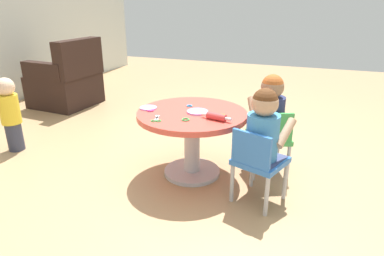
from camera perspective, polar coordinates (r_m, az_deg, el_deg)
ground_plane at (r=2.73m, az=0.00°, el=-7.57°), size 10.00×10.00×0.00m
craft_table at (r=2.57m, az=0.00°, el=-0.11°), size 0.82×0.82×0.51m
child_chair_left at (r=2.27m, az=10.99°, el=-5.54°), size 0.38×0.38×0.54m
seated_child_left at (r=2.21m, az=11.90°, el=0.08°), size 0.42×0.37×0.51m
child_chair_right at (r=2.67m, az=12.87°, el=-1.62°), size 0.39×0.39×0.54m
seated_child_right at (r=2.63m, az=13.03°, el=3.29°), size 0.42×0.38×0.51m
armchair_dark at (r=4.66m, az=-20.20°, el=7.29°), size 0.76×0.76×0.85m
toddler_standing at (r=3.41m, az=-28.23°, el=2.32°), size 0.17×0.17×0.67m
rolling_pin at (r=2.35m, az=4.12°, el=1.92°), size 0.08×0.23×0.05m
craft_scissors at (r=2.37m, az=-5.99°, el=1.43°), size 0.14×0.10×0.01m
playdough_blob_0 at (r=2.51m, az=0.93°, el=2.75°), size 0.16×0.16×0.01m
playdough_blob_1 at (r=2.63m, az=-7.34°, el=3.38°), size 0.13×0.13×0.01m
cookie_cutter_0 at (r=2.44m, az=4.98°, el=2.10°), size 0.06×0.06×0.01m
cookie_cutter_1 at (r=2.66m, az=-0.42°, el=3.76°), size 0.05×0.05×0.01m
cookie_cutter_2 at (r=2.57m, az=-7.00°, el=3.01°), size 0.06×0.06×0.01m
cookie_cutter_3 at (r=2.35m, az=-1.09°, el=1.44°), size 0.06×0.06×0.01m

